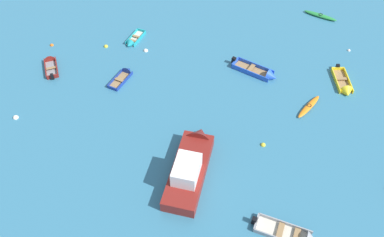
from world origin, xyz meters
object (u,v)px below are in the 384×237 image
object	(u,v)px
rowboat_blue_center	(262,73)
kayak_green_far_back	(320,16)
motor_launch_maroon_cluster_outer	(191,163)
rowboat_grey_outer_left	(299,237)
rowboat_maroon_near_left	(51,63)
kayak_orange_back_row_right	(309,107)
rowboat_yellow_near_right	(345,87)
mooring_buoy_between_boats_left	(146,51)
mooring_buoy_far_field	(263,145)
mooring_buoy_near_foreground	(106,47)
rowboat_deep_blue_back_row_center	(125,74)
mooring_buoy_outer_edge	(349,51)
mooring_buoy_trailing	(16,118)
mooring_buoy_midfield	(52,45)
rowboat_turquoise_back_row_left	(132,42)

from	to	relation	value
rowboat_blue_center	kayak_green_far_back	xyz separation A→B (m)	(8.62, 7.78, -0.05)
motor_launch_maroon_cluster_outer	rowboat_blue_center	size ratio (longest dim) A/B	1.92
rowboat_grey_outer_left	rowboat_maroon_near_left	world-z (taller)	rowboat_grey_outer_left
motor_launch_maroon_cluster_outer	kayak_orange_back_row_right	distance (m)	11.49
rowboat_yellow_near_right	mooring_buoy_between_boats_left	size ratio (longest dim) A/B	8.72
mooring_buoy_far_field	mooring_buoy_near_foreground	size ratio (longest dim) A/B	0.96
motor_launch_maroon_cluster_outer	mooring_buoy_between_boats_left	world-z (taller)	motor_launch_maroon_cluster_outer
motor_launch_maroon_cluster_outer	rowboat_deep_blue_back_row_center	size ratio (longest dim) A/B	2.56
rowboat_blue_center	mooring_buoy_outer_edge	bearing A→B (deg)	12.02
mooring_buoy_near_foreground	rowboat_blue_center	bearing A→B (deg)	-25.55
rowboat_grey_outer_left	mooring_buoy_far_field	xyz separation A→B (m)	(-0.02, 7.62, -0.18)
rowboat_grey_outer_left	rowboat_deep_blue_back_row_center	bearing A→B (deg)	119.65
kayak_orange_back_row_right	mooring_buoy_trailing	xyz separation A→B (m)	(-23.71, 2.98, -0.15)
kayak_green_far_back	mooring_buoy_midfield	world-z (taller)	kayak_green_far_back
kayak_orange_back_row_right	rowboat_blue_center	bearing A→B (deg)	119.95
rowboat_blue_center	mooring_buoy_outer_edge	distance (m)	9.38
motor_launch_maroon_cluster_outer	mooring_buoy_trailing	xyz separation A→B (m)	(-13.09, 7.34, -0.72)
rowboat_yellow_near_right	rowboat_deep_blue_back_row_center	world-z (taller)	rowboat_yellow_near_right
rowboat_maroon_near_left	mooring_buoy_trailing	xyz separation A→B (m)	(-2.37, -6.27, -0.17)
kayak_green_far_back	mooring_buoy_between_boats_left	xyz separation A→B (m)	(-18.56, -2.55, -0.16)
rowboat_blue_center	rowboat_grey_outer_left	size ratio (longest dim) A/B	0.95
rowboat_yellow_near_right	mooring_buoy_between_boats_left	distance (m)	18.33
rowboat_yellow_near_right	kayak_green_far_back	distance (m)	10.88
rowboat_turquoise_back_row_left	rowboat_blue_center	distance (m)	12.96
rowboat_yellow_near_right	mooring_buoy_midfield	bearing A→B (deg)	157.43
motor_launch_maroon_cluster_outer	mooring_buoy_near_foreground	world-z (taller)	motor_launch_maroon_cluster_outer
rowboat_blue_center	rowboat_maroon_near_left	world-z (taller)	rowboat_blue_center
mooring_buoy_outer_edge	kayak_orange_back_row_right	bearing A→B (deg)	-135.20
mooring_buoy_far_field	mooring_buoy_midfield	distance (m)	22.58
rowboat_yellow_near_right	kayak_orange_back_row_right	xyz separation A→B (m)	(-3.87, -1.65, -0.02)
mooring_buoy_trailing	mooring_buoy_between_boats_left	bearing A→B (deg)	31.36
mooring_buoy_between_boats_left	rowboat_blue_center	bearing A→B (deg)	-27.72
motor_launch_maroon_cluster_outer	kayak_orange_back_row_right	size ratio (longest dim) A/B	2.61
rowboat_maroon_near_left	mooring_buoy_between_boats_left	xyz separation A→B (m)	(8.77, 0.52, -0.17)
motor_launch_maroon_cluster_outer	rowboat_deep_blue_back_row_center	xyz separation A→B (m)	(-4.08, 10.96, -0.58)
rowboat_grey_outer_left	mooring_buoy_outer_edge	world-z (taller)	rowboat_grey_outer_left
motor_launch_maroon_cluster_outer	mooring_buoy_near_foreground	distance (m)	16.46
motor_launch_maroon_cluster_outer	rowboat_yellow_near_right	xyz separation A→B (m)	(14.49, 6.01, -0.55)
rowboat_turquoise_back_row_left	mooring_buoy_outer_edge	world-z (taller)	rowboat_turquoise_back_row_left
rowboat_deep_blue_back_row_center	mooring_buoy_near_foreground	bearing A→B (deg)	109.50
mooring_buoy_midfield	mooring_buoy_far_field	bearing A→B (deg)	-42.68
motor_launch_maroon_cluster_outer	rowboat_turquoise_back_row_left	xyz separation A→B (m)	(-3.11, 15.58, -0.57)
mooring_buoy_outer_edge	mooring_buoy_midfield	bearing A→B (deg)	168.54
kayak_green_far_back	mooring_buoy_midfield	xyz separation A→B (m)	(-27.44, -0.15, -0.16)
mooring_buoy_far_field	mooring_buoy_midfield	bearing A→B (deg)	137.32
mooring_buoy_between_boats_left	kayak_orange_back_row_right	bearing A→B (deg)	-37.88
rowboat_blue_center	mooring_buoy_near_foreground	size ratio (longest dim) A/B	9.67
rowboat_turquoise_back_row_left	mooring_buoy_between_boats_left	distance (m)	1.86
rowboat_yellow_near_right	kayak_green_far_back	bearing A→B (deg)	78.72
mooring_buoy_midfield	rowboat_blue_center	bearing A→B (deg)	-22.06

